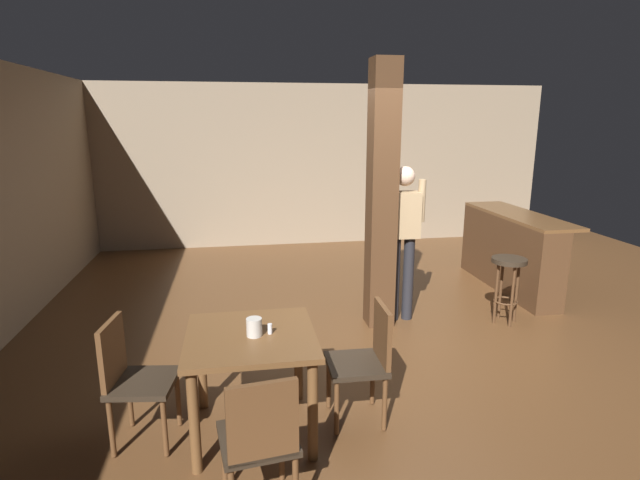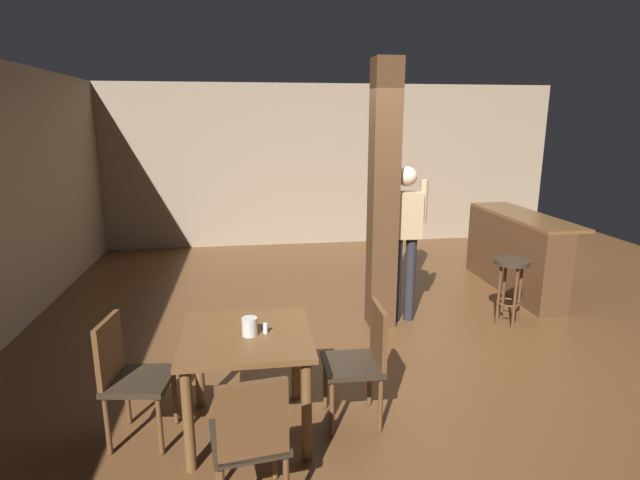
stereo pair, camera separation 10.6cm
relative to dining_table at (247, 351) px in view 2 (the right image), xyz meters
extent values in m
plane|color=brown|center=(1.55, 1.07, -0.62)|extent=(10.80, 10.80, 0.00)
cube|color=gray|center=(1.55, 5.57, 0.78)|extent=(8.00, 0.10, 2.80)
cube|color=#4C301C|center=(1.44, 1.77, 0.78)|extent=(0.28, 0.28, 2.80)
cube|color=brown|center=(0.00, 0.00, 0.12)|extent=(0.89, 0.89, 0.04)
cylinder|color=brown|center=(0.38, 0.38, -0.26)|extent=(0.07, 0.07, 0.72)
cylinder|color=brown|center=(-0.38, 0.38, -0.26)|extent=(0.07, 0.07, 0.72)
cylinder|color=brown|center=(0.38, -0.38, -0.26)|extent=(0.07, 0.07, 0.72)
cylinder|color=brown|center=(-0.38, -0.38, -0.26)|extent=(0.07, 0.07, 0.72)
cube|color=#2D2319|center=(-0.74, 0.01, -0.17)|extent=(0.48, 0.48, 0.04)
cube|color=brown|center=(-0.93, 0.04, 0.05)|extent=(0.09, 0.38, 0.45)
cylinder|color=brown|center=(-0.54, 0.16, -0.40)|extent=(0.04, 0.04, 0.43)
cylinder|color=brown|center=(-0.59, -0.19, -0.40)|extent=(0.04, 0.04, 0.43)
cylinder|color=brown|center=(-0.88, 0.21, -0.40)|extent=(0.04, 0.04, 0.43)
cylinder|color=brown|center=(-0.94, -0.14, -0.40)|extent=(0.04, 0.04, 0.43)
cube|color=#2D2319|center=(0.76, 0.02, -0.17)|extent=(0.43, 0.43, 0.04)
cube|color=brown|center=(0.95, 0.02, 0.05)|extent=(0.04, 0.38, 0.45)
cylinder|color=brown|center=(0.58, -0.15, -0.40)|extent=(0.04, 0.04, 0.43)
cylinder|color=brown|center=(0.59, 0.20, -0.40)|extent=(0.04, 0.04, 0.43)
cylinder|color=brown|center=(0.93, -0.16, -0.40)|extent=(0.04, 0.04, 0.43)
cylinder|color=brown|center=(0.94, 0.19, -0.40)|extent=(0.04, 0.04, 0.43)
cube|color=#2D2319|center=(0.00, -0.74, -0.17)|extent=(0.47, 0.47, 0.04)
cube|color=brown|center=(0.03, -0.93, 0.05)|extent=(0.38, 0.09, 0.45)
cylinder|color=brown|center=(-0.19, -0.59, -0.40)|extent=(0.04, 0.04, 0.43)
cylinder|color=brown|center=(0.16, -0.54, -0.40)|extent=(0.04, 0.04, 0.43)
cylinder|color=beige|center=(0.03, -0.03, 0.20)|extent=(0.11, 0.11, 0.13)
cylinder|color=silver|center=(0.13, -0.01, 0.17)|extent=(0.03, 0.03, 0.07)
cube|color=tan|center=(1.71, 1.83, 0.58)|extent=(0.35, 0.21, 0.50)
sphere|color=beige|center=(1.71, 1.83, 0.99)|extent=(0.22, 0.22, 0.21)
cylinder|color=#232328|center=(1.79, 1.83, -0.15)|extent=(0.12, 0.12, 0.95)
cylinder|color=#232328|center=(1.63, 1.84, -0.15)|extent=(0.12, 0.12, 0.95)
cylinder|color=tan|center=(1.91, 1.83, 0.73)|extent=(0.08, 0.08, 0.46)
cylinder|color=tan|center=(1.52, 1.84, 0.73)|extent=(0.08, 0.08, 0.46)
cube|color=brown|center=(3.56, 2.62, 0.37)|extent=(0.56, 1.96, 0.04)
cube|color=#4C301C|center=(3.46, 2.62, -0.14)|extent=(0.36, 1.96, 0.97)
cylinder|color=#2D2319|center=(2.83, 1.54, 0.10)|extent=(0.37, 0.37, 0.05)
torus|color=#4C301C|center=(2.83, 1.54, -0.37)|extent=(0.26, 0.26, 0.02)
cylinder|color=#4C301C|center=(2.83, 1.67, -0.27)|extent=(0.03, 0.03, 0.69)
cylinder|color=#4C301C|center=(2.83, 1.42, -0.27)|extent=(0.03, 0.03, 0.69)
cylinder|color=#4C301C|center=(2.95, 1.54, -0.27)|extent=(0.03, 0.03, 0.69)
cylinder|color=#4C301C|center=(2.71, 1.54, -0.27)|extent=(0.03, 0.03, 0.69)
camera|label=1|loc=(-0.06, -3.23, 1.58)|focal=28.00mm
camera|label=2|loc=(0.05, -3.25, 1.58)|focal=28.00mm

